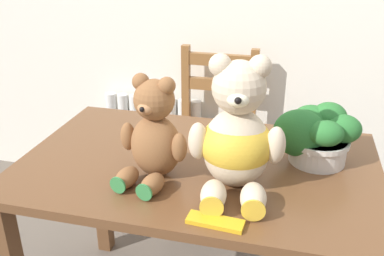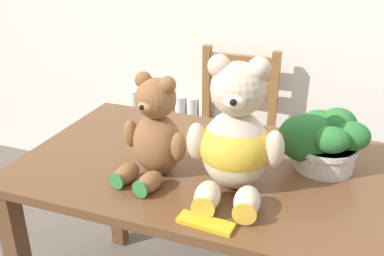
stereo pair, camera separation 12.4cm
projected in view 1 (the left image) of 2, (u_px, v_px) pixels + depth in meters
The scene contains 7 objects.
radiator at pixel (154, 148), 2.51m from camera, with size 0.57×0.10×0.58m.
dining_table at pixel (198, 191), 1.45m from camera, with size 1.16×0.74×0.72m.
wooden_chair_behind at pixel (213, 138), 2.18m from camera, with size 0.39×0.38×0.89m.
teddy_bear_left at pixel (154, 135), 1.27m from camera, with size 0.23×0.24×0.32m.
teddy_bear_right at pixel (237, 138), 1.21m from camera, with size 0.28×0.30×0.40m.
potted_plant at pixel (316, 134), 1.37m from camera, with size 0.27×0.21×0.19m.
chocolate_bar at pixel (215, 222), 1.10m from camera, with size 0.15×0.05×0.01m, color gold.
Camera 1 is at (0.28, -0.83, 1.39)m, focal length 40.00 mm.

